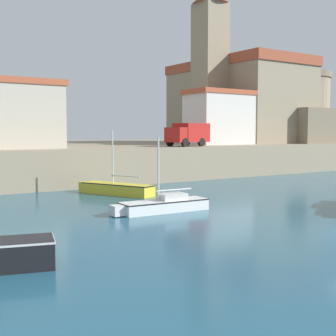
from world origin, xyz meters
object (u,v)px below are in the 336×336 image
object	(u,v)px
sailboat_yellow_3	(116,188)
fortress	(301,119)
harbor_shed_near_wharf	(4,114)
church	(235,99)
truck_on_quay	(188,134)
sailboat_white_2	(163,205)
harbor_shed_mid_row	(225,117)

from	to	relation	value
sailboat_yellow_3	fortress	bearing A→B (deg)	20.82
harbor_shed_near_wharf	church	bearing A→B (deg)	13.20
fortress	truck_on_quay	bearing A→B (deg)	-164.78
sailboat_white_2	harbor_shed_mid_row	distance (m)	27.61
church	truck_on_quay	distance (m)	18.50
sailboat_white_2	harbor_shed_near_wharf	xyz separation A→B (m)	(-3.92, 17.24, 5.48)
sailboat_yellow_3	church	distance (m)	32.23
sailboat_white_2	harbor_shed_mid_row	xyz separation A→B (m)	(20.08, 18.10, 5.62)
harbor_shed_mid_row	truck_on_quay	world-z (taller)	harbor_shed_mid_row
harbor_shed_near_wharf	harbor_shed_mid_row	size ratio (longest dim) A/B	1.03
harbor_shed_near_wharf	truck_on_quay	distance (m)	16.66
fortress	truck_on_quay	world-z (taller)	fortress
harbor_shed_mid_row	truck_on_quay	distance (m)	8.52
sailboat_white_2	sailboat_yellow_3	xyz separation A→B (m)	(1.18, 7.84, 0.04)
fortress	harbor_shed_mid_row	xyz separation A→B (m)	(-16.00, -3.01, -0.14)
sailboat_white_2	harbor_shed_near_wharf	distance (m)	18.51
sailboat_white_2	harbor_shed_mid_row	world-z (taller)	harbor_shed_mid_row
church	fortress	xyz separation A→B (m)	(8.65, -3.48, -2.58)
fortress	harbor_shed_mid_row	world-z (taller)	fortress
harbor_shed_near_wharf	harbor_shed_mid_row	bearing A→B (deg)	2.04
fortress	harbor_shed_mid_row	bearing A→B (deg)	-169.33
harbor_shed_near_wharf	sailboat_white_2	bearing A→B (deg)	-77.18
fortress	truck_on_quay	distance (m)	24.55
fortress	harbor_shed_near_wharf	world-z (taller)	fortress
harbor_shed_near_wharf	truck_on_quay	world-z (taller)	harbor_shed_near_wharf
sailboat_yellow_3	harbor_shed_near_wharf	distance (m)	12.00
sailboat_white_2	sailboat_yellow_3	distance (m)	7.93
harbor_shed_mid_row	sailboat_yellow_3	bearing A→B (deg)	-151.51
church	harbor_shed_near_wharf	bearing A→B (deg)	-166.80
sailboat_yellow_3	harbor_shed_mid_row	bearing A→B (deg)	28.49
sailboat_yellow_3	harbor_shed_mid_row	distance (m)	22.22
fortress	truck_on_quay	size ratio (longest dim) A/B	2.95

